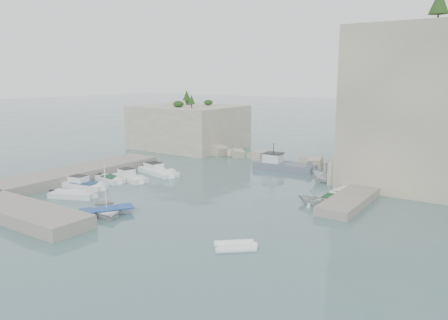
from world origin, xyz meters
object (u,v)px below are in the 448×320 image
Objects in this scene: motorboat_e at (74,197)px; tender_east_d at (329,183)px; tender_east_b at (330,202)px; tender_east_c at (346,193)px; motorboat_a at (158,174)px; tender_east_a at (312,205)px; motorboat_b at (130,180)px; work_boat at (284,170)px; inflatable_dinghy at (235,249)px; motorboat_d at (85,188)px; motorboat_c at (110,182)px; rowboat at (107,214)px.

motorboat_e is 1.24× the size of tender_east_d.
tender_east_d is at bearing 21.94° from motorboat_e.
tender_east_c is (0.23, 4.02, 0.00)m from tender_east_b.
motorboat_e is 25.26m from tender_east_b.
tender_east_a reaches higher than motorboat_a.
work_boat is at bearing 63.52° from motorboat_b.
inflatable_dinghy is 0.36× the size of work_boat.
motorboat_a is 4.32m from motorboat_b.
motorboat_d is 1.83× the size of inflatable_dinghy.
work_boat is (11.62, 23.57, 0.00)m from motorboat_e.
motorboat_c is 1.36× the size of inflatable_dinghy.
tender_east_c is at bearing 21.26° from motorboat_d.
motorboat_c reaches higher than inflatable_dinghy.
motorboat_d is at bearing -126.89° from work_boat.
tender_east_c is at bearing 25.42° from motorboat_a.
motorboat_d is 1.46× the size of tender_east_b.
rowboat reaches higher than tender_east_b.
motorboat_a is 9.80m from motorboat_d.
work_boat reaches higher than tender_east_c.
rowboat is 1.68× the size of tender_east_a.
motorboat_d reaches higher than motorboat_c.
motorboat_c is 1.08× the size of tender_east_b.
tender_east_d reaches higher than motorboat_e.
motorboat_b is at bearing 125.13° from tender_east_d.
motorboat_b reaches higher than tender_east_c.
tender_east_d is (-2.80, 7.21, 0.00)m from tender_east_b.
motorboat_d is 10.20m from rowboat.
motorboat_a is 16.14m from work_boat.
tender_east_b is (14.86, 14.53, 0.00)m from rowboat.
tender_east_a reaches higher than tender_east_d.
rowboat is (6.98, -1.83, 0.00)m from motorboat_e.
tender_east_d is (12.06, 21.74, 0.00)m from rowboat.
tender_east_c is at bearing -3.79° from tender_east_b.
motorboat_c is 6.77m from motorboat_e.
tender_east_c is (15.09, 18.56, 0.00)m from rowboat.
motorboat_b is 22.88m from tender_east_b.
tender_east_a is at bearing -164.45° from tender_east_d.
rowboat is 1.04× the size of tender_east_c.
tender_east_b reaches higher than inflatable_dinghy.
tender_east_a is (20.98, -1.62, 0.00)m from motorboat_a.
tender_east_c is (1.56, 18.84, 0.00)m from inflatable_dinghy.
motorboat_c is 21.84m from work_boat.
inflatable_dinghy is 22.08m from tender_east_d.
motorboat_b is 19.59m from work_boat.
work_boat is (-10.22, 10.87, 0.00)m from tender_east_b.
motorboat_c is at bearing 120.85° from tender_east_c.
motorboat_e is 1.67× the size of tender_east_a.
tender_east_b is 14.92m from work_boat.
motorboat_a is at bearing 96.53° from motorboat_b.
motorboat_b is 1.84× the size of tender_east_a.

